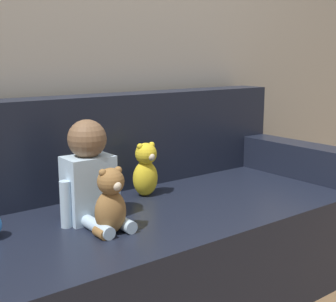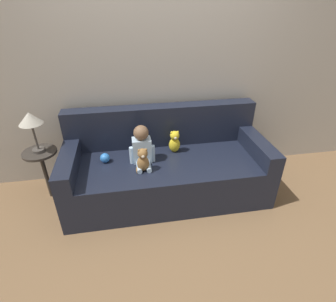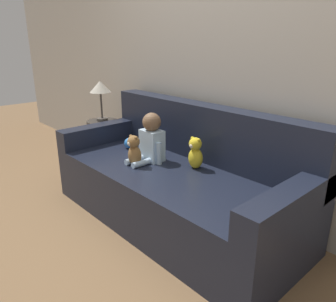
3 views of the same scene
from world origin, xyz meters
name	(u,v)px [view 3 (image 3 of 3)]	position (x,y,z in m)	size (l,w,h in m)	color
ground_plane	(172,219)	(0.00, 0.00, 0.00)	(12.00, 12.00, 0.00)	brown
wall_back	(222,52)	(0.00, 0.53, 1.30)	(8.00, 0.05, 2.60)	#ADA89E
couch	(177,183)	(0.00, 0.06, 0.31)	(2.10, 0.90, 0.90)	black
person_baby	(151,140)	(-0.25, 0.00, 0.62)	(0.26, 0.31, 0.40)	silver
teddy_bear_brown	(134,151)	(-0.26, -0.17, 0.56)	(0.14, 0.11, 0.25)	olive
plush_toy_side	(195,153)	(0.11, 0.14, 0.57)	(0.12, 0.11, 0.25)	yellow
toy_ball	(129,143)	(-0.63, 0.06, 0.49)	(0.10, 0.10, 0.10)	#337FDB
side_table	(101,104)	(-1.28, 0.17, 0.75)	(0.33, 0.33, 0.99)	#332D28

